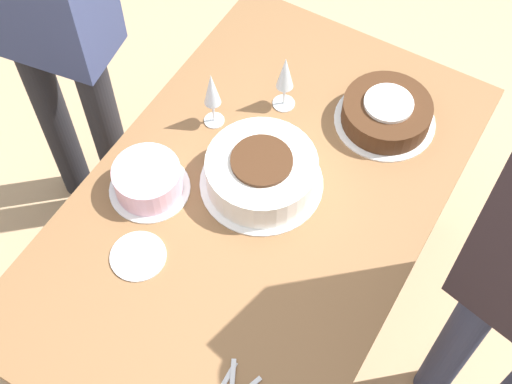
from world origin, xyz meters
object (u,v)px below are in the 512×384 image
cake_front_chocolate (386,113)px  wine_glass_near (212,91)px  cake_back_decorated (148,180)px  wine_glass_far (285,75)px  cake_center_white (262,172)px

cake_front_chocolate → wine_glass_near: wine_glass_near is taller
cake_front_chocolate → wine_glass_near: bearing=120.2°
cake_back_decorated → wine_glass_far: size_ratio=1.15×
cake_front_chocolate → cake_back_decorated: size_ratio=1.33×
cake_center_white → cake_back_decorated: size_ratio=1.53×
cake_back_decorated → wine_glass_near: wine_glass_near is taller
cake_front_chocolate → cake_back_decorated: 0.74m
cake_back_decorated → wine_glass_near: 0.32m
cake_front_chocolate → wine_glass_far: (-0.10, 0.30, 0.09)m
wine_glass_near → wine_glass_far: 0.22m
cake_center_white → wine_glass_near: size_ratio=1.72×
cake_front_chocolate → cake_back_decorated: bearing=139.9°
cake_back_decorated → cake_center_white: bearing=-55.8°
cake_center_white → wine_glass_far: size_ratio=1.76×
cake_center_white → wine_glass_far: 0.31m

